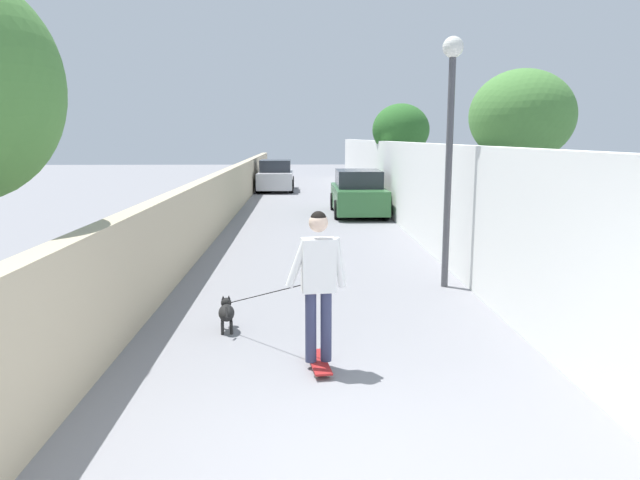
{
  "coord_description": "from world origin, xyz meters",
  "views": [
    {
      "loc": [
        -4.31,
        0.35,
        2.68
      ],
      "look_at": [
        5.27,
        0.05,
        1.0
      ],
      "focal_mm": 33.19,
      "sensor_mm": 36.0,
      "label": 1
    }
  ],
  "objects": [
    {
      "name": "person_skateboarder",
      "position": [
        2.27,
        0.16,
        1.12
      ],
      "size": [
        0.27,
        0.72,
        1.77
      ],
      "color": "#333859",
      "rests_on": "skateboard"
    },
    {
      "name": "tree_right_near",
      "position": [
        7.5,
        -4.02,
        3.06
      ],
      "size": [
        2.06,
        2.06,
        4.0
      ],
      "color": "brown",
      "rests_on": "ground"
    },
    {
      "name": "ground_plane",
      "position": [
        14.0,
        0.0,
        0.0
      ],
      "size": [
        80.0,
        80.0,
        0.0
      ],
      "primitive_type": "plane",
      "color": "gray"
    },
    {
      "name": "car_near",
      "position": [
        16.21,
        -1.63,
        0.71
      ],
      "size": [
        4.12,
        1.8,
        1.54
      ],
      "color": "#336B38",
      "rests_on": "ground"
    },
    {
      "name": "dog",
      "position": [
        3.65,
        1.4,
        0.27
      ],
      "size": [
        1.69,
        1.38,
        1.06
      ],
      "color": "black",
      "rests_on": "ground"
    },
    {
      "name": "lamp_post",
      "position": [
        6.03,
        -2.23,
        2.98
      ],
      "size": [
        0.36,
        0.36,
        4.36
      ],
      "color": "#4C4C51",
      "rests_on": "ground"
    },
    {
      "name": "car_far",
      "position": [
        25.57,
        1.63,
        0.71
      ],
      "size": [
        4.13,
        1.8,
        1.54
      ],
      "color": "silver",
      "rests_on": "ground"
    },
    {
      "name": "skateboard",
      "position": [
        2.27,
        0.16,
        0.07
      ],
      "size": [
        0.82,
        0.3,
        0.08
      ],
      "color": "maroon",
      "rests_on": "ground"
    },
    {
      "name": "tree_right_far",
      "position": [
        19.0,
        -3.55,
        2.93
      ],
      "size": [
        2.22,
        2.22,
        3.95
      ],
      "color": "#473523",
      "rests_on": "ground"
    },
    {
      "name": "fence_right",
      "position": [
        12.0,
        -2.78,
        1.26
      ],
      "size": [
        48.0,
        0.3,
        2.52
      ],
      "primitive_type": "cube",
      "color": "white",
      "rests_on": "ground"
    },
    {
      "name": "wall_left",
      "position": [
        12.0,
        2.78,
        0.81
      ],
      "size": [
        48.0,
        0.3,
        1.63
      ],
      "primitive_type": "cube",
      "color": "tan",
      "rests_on": "ground"
    }
  ]
}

